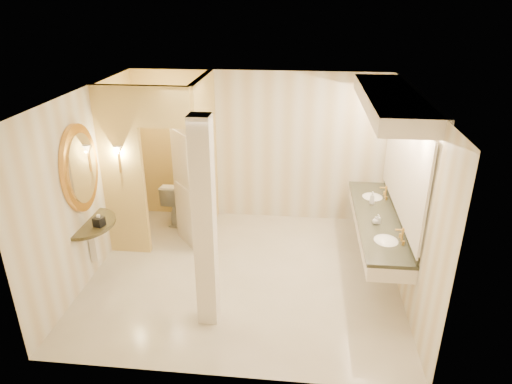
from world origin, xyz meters
TOP-DOWN VIEW (x-y plane):
  - floor at (0.00, 0.00)m, footprint 4.50×4.50m
  - ceiling at (0.00, 0.00)m, footprint 4.50×4.50m
  - wall_back at (0.00, 2.00)m, footprint 4.50×0.02m
  - wall_front at (0.00, -2.00)m, footprint 4.50×0.02m
  - wall_left at (-2.25, 0.00)m, footprint 0.02×4.00m
  - wall_right at (2.25, 0.00)m, footprint 0.02×4.00m
  - toilet_closet at (-1.13, 0.96)m, footprint 1.50×1.55m
  - wall_sconce at (-1.93, 0.43)m, footprint 0.14×0.14m
  - vanity at (1.98, 0.40)m, footprint 0.75×2.81m
  - console_shelf at (-2.21, -0.22)m, footprint 0.95×0.95m
  - pillar at (-0.32, -1.05)m, footprint 0.25×0.25m
  - tissue_box at (-2.01, -0.31)m, footprint 0.16×0.16m
  - toilet at (-1.41, 1.65)m, footprint 0.52×0.82m
  - soap_bottle_a at (1.90, 0.18)m, footprint 0.08×0.08m
  - soap_bottle_b at (1.87, 0.16)m, footprint 0.09×0.09m
  - soap_bottle_c at (1.90, 0.83)m, footprint 0.09×0.09m

SIDE VIEW (x-z plane):
  - floor at x=0.00m, z-range 0.00..0.00m
  - toilet at x=-1.41m, z-range 0.00..0.80m
  - soap_bottle_b at x=1.87m, z-range 0.88..0.99m
  - tissue_box at x=-2.01m, z-range 0.88..1.01m
  - soap_bottle_a at x=1.90m, z-range 0.88..1.01m
  - soap_bottle_c at x=1.90m, z-range 0.88..1.08m
  - console_shelf at x=-2.21m, z-range 0.38..2.30m
  - wall_back at x=0.00m, z-range 0.00..2.70m
  - wall_front at x=0.00m, z-range 0.00..2.70m
  - wall_left at x=-2.25m, z-range 0.00..2.70m
  - wall_right at x=2.25m, z-range 0.00..2.70m
  - pillar at x=-0.32m, z-range 0.00..2.70m
  - toilet_closet at x=-1.13m, z-range 0.04..2.74m
  - vanity at x=1.98m, z-range 0.58..2.67m
  - wall_sconce at x=-1.93m, z-range 1.52..1.94m
  - ceiling at x=0.00m, z-range 2.70..2.70m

